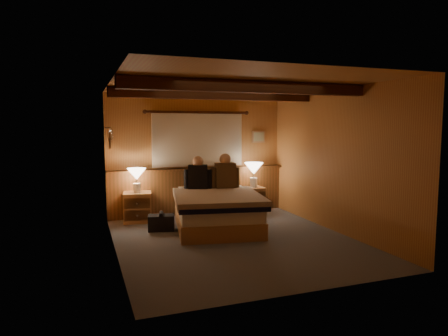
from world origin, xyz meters
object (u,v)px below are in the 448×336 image
nightstand_left (138,207)px  nightstand_right (252,200)px  person_left (198,175)px  person_right (225,174)px  duffel_bag (161,222)px  lamp_left (137,175)px  bed (217,210)px  lamp_right (254,170)px

nightstand_left → nightstand_right: nightstand_left is taller
person_left → person_right: (0.51, -0.07, 0.02)m
nightstand_right → person_right: 1.08m
nightstand_left → duffel_bag: bearing=-60.3°
lamp_left → person_right: 1.64m
bed → duffel_bag: size_ratio=4.19×
bed → duffel_bag: 0.97m
nightstand_right → person_right: person_right is taller
lamp_right → duffel_bag: 2.33m
nightstand_left → lamp_left: size_ratio=1.26×
nightstand_left → nightstand_right: size_ratio=1.07×
nightstand_left → duffel_bag: size_ratio=1.16×
person_right → nightstand_right: bearing=39.4°
nightstand_right → lamp_right: bearing=0.5°
nightstand_right → person_left: 1.45m
person_left → person_right: person_right is taller
duffel_bag → lamp_right: bearing=33.1°
bed → person_left: 0.84m
person_right → duffel_bag: 1.52m
lamp_left → person_left: person_left is taller
lamp_right → person_left: person_left is taller
person_left → duffel_bag: size_ratio=1.29×
person_left → duffel_bag: 1.13m
nightstand_left → nightstand_right: bearing=8.9°
bed → lamp_right: bearing=51.3°
lamp_right → duffel_bag: size_ratio=1.04×
duffel_bag → bed: bearing=-1.4°
person_right → nightstand_left: bearing=171.7°
bed → person_right: size_ratio=3.06×
person_left → person_right: bearing=9.5°
bed → person_right: (0.35, 0.54, 0.57)m
lamp_left → person_right: size_ratio=0.67×
bed → lamp_left: bearing=151.5°
bed → duffel_bag: bed is taller
nightstand_right → person_right: (-0.75, -0.46, 0.63)m
nightstand_left → person_left: 1.28m
bed → person_right: person_right is taller
person_left → person_right: 0.52m
bed → duffel_bag: (-0.92, 0.23, -0.19)m
nightstand_right → lamp_right: lamp_right is taller
person_right → bed: bearing=-115.4°
nightstand_right → lamp_left: (-2.33, -0.03, 0.61)m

